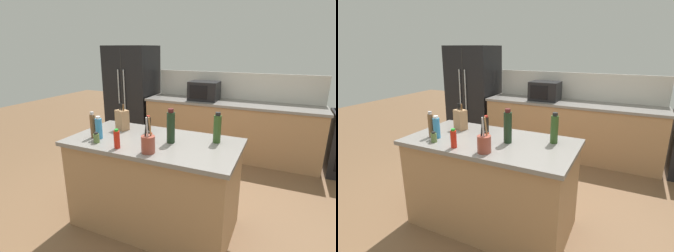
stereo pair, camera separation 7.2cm
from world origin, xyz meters
The scene contains 16 objects.
ground_plane centered at (0.00, 0.00, 0.00)m, with size 14.00×14.00×0.00m, color brown.
back_counter_run centered at (0.30, 2.20, 0.47)m, with size 2.90×0.66×0.94m.
wall_backsplash centered at (0.30, 2.52, 1.17)m, with size 2.86×0.03×0.46m, color beige.
kitchen_island centered at (0.00, 0.00, 0.47)m, with size 1.67×0.87×0.94m.
refrigerator centered at (-1.63, 2.25, 0.92)m, with size 0.88×0.75×1.85m.
microwave centered at (-0.16, 2.20, 1.10)m, with size 0.49×0.39×0.32m.
knife_block centered at (-0.47, 0.17, 1.05)m, with size 0.16×0.14×0.29m.
utensil_crock centered at (0.11, -0.30, 1.02)m, with size 0.12×0.12×0.32m.
hot_sauce_bottle centered at (-0.20, -0.32, 1.02)m, with size 0.06×0.06×0.18m.
spice_jar_oregano centered at (-0.46, -0.28, 0.99)m, with size 0.06×0.06×0.10m.
wine_bottle centered at (0.18, 0.02, 1.09)m, with size 0.08×0.08×0.33m.
soy_sauce_bottle centered at (-0.16, 0.20, 1.03)m, with size 0.05×0.05×0.18m.
spice_jar_paprika centered at (0.00, -0.08, 0.99)m, with size 0.06×0.06×0.11m.
pepper_grinder centered at (-0.59, -0.17, 1.06)m, with size 0.05×0.05×0.26m.
olive_oil_bottle centered at (0.58, 0.20, 1.08)m, with size 0.07×0.07×0.30m.
dish_soap_bottle centered at (-0.51, -0.17, 1.05)m, with size 0.07×0.07×0.23m.
Camera 1 is at (1.13, -2.14, 1.81)m, focal length 28.00 mm.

